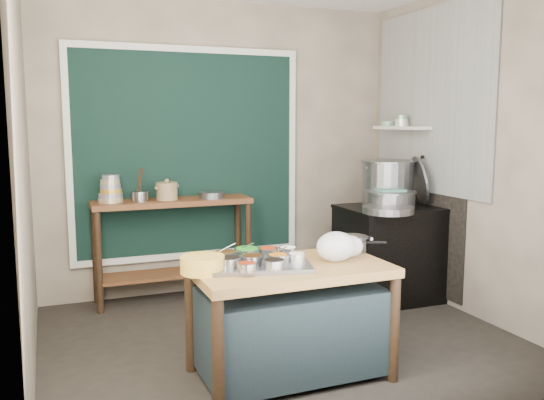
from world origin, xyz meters
name	(u,v)px	position (x,y,z in m)	size (l,w,h in m)	color
floor	(280,339)	(0.00, 0.00, -0.01)	(3.50, 3.00, 0.02)	black
back_wall	(222,148)	(0.00, 1.51, 1.40)	(3.50, 0.02, 2.80)	gray
left_wall	(22,164)	(-1.76, 0.00, 1.40)	(0.02, 3.00, 2.80)	gray
right_wall	(471,152)	(1.76, 0.00, 1.40)	(0.02, 3.00, 2.80)	gray
curtain_panel	(188,154)	(-0.35, 1.47, 1.35)	(2.10, 0.02, 1.90)	black
curtain_frame	(188,154)	(-0.35, 1.46, 1.35)	(2.22, 0.03, 2.02)	beige
tile_panel	(431,101)	(1.74, 0.55, 1.85)	(0.02, 1.70, 1.70)	#B2B2AA
soot_patch	(420,221)	(1.74, 0.65, 0.70)	(0.01, 1.30, 1.30)	black
wall_shelf	(402,128)	(1.63, 0.85, 1.60)	(0.22, 0.70, 0.03)	beige
prep_table	(290,321)	(-0.19, -0.63, 0.38)	(1.25, 0.72, 0.75)	olive
back_counter	(173,250)	(-0.55, 1.28, 0.47)	(1.45, 0.40, 0.95)	brown
stove_block	(391,254)	(1.35, 0.55, 0.42)	(0.90, 0.68, 0.85)	black
stove_top	(392,208)	(1.35, 0.55, 0.86)	(0.92, 0.69, 0.03)	black
condiment_tray	(260,265)	(-0.38, -0.60, 0.76)	(0.62, 0.44, 0.03)	gray
condiment_bowls	(256,258)	(-0.41, -0.59, 0.81)	(0.60, 0.46, 0.07)	silver
yellow_basin	(203,264)	(-0.76, -0.61, 0.80)	(0.27, 0.27, 0.10)	yellow
saucepan	(353,244)	(0.37, -0.46, 0.81)	(0.21, 0.21, 0.12)	gray
plastic_bag_a	(336,247)	(0.13, -0.65, 0.85)	(0.26, 0.22, 0.20)	white
plastic_bag_b	(349,246)	(0.27, -0.58, 0.82)	(0.20, 0.17, 0.15)	white
bowl_stack	(110,190)	(-1.10, 1.29, 1.06)	(0.22, 0.22, 0.25)	tan
utensil_cup	(140,196)	(-0.85, 1.24, 1.00)	(0.16, 0.16, 0.09)	gray
ceramic_crock	(167,192)	(-0.60, 1.27, 1.02)	(0.21, 0.21, 0.14)	olive
wide_bowl	(212,195)	(-0.19, 1.22, 0.98)	(0.24, 0.24, 0.06)	gray
stock_pot	(388,182)	(1.41, 0.72, 1.09)	(0.53, 0.53, 0.42)	gray
pot_lid	(420,180)	(1.66, 0.56, 1.11)	(0.47, 0.47, 0.02)	gray
steamer	(390,199)	(1.29, 0.49, 0.96)	(0.48, 0.48, 0.15)	gray
green_cloth	(391,190)	(1.29, 0.49, 1.04)	(0.24, 0.18, 0.02)	#4B8571
shallow_pan	(388,210)	(1.11, 0.24, 0.91)	(0.44, 0.44, 0.06)	gray
shelf_bowl_stack	(401,121)	(1.63, 0.86, 1.67)	(0.13, 0.13, 0.11)	silver
shelf_bowl_green	(388,124)	(1.63, 1.09, 1.64)	(0.14, 0.14, 0.05)	gray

